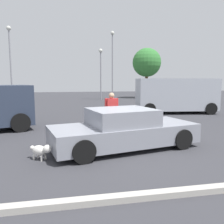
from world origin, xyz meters
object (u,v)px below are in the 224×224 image
van_white (176,95)px  light_post_near (101,65)px  light_post_mid (112,55)px  pedestrian (112,109)px  sedan_foreground (124,130)px  light_post_far (10,52)px  dog (41,150)px

van_white → light_post_near: 12.85m
van_white → light_post_mid: (-1.87, 12.29, 3.87)m
pedestrian → light_post_near: size_ratio=0.29×
sedan_foreground → van_white: (5.45, 7.43, 0.65)m
light_post_mid → light_post_far: 10.77m
sedan_foreground → light_post_far: 19.24m
sedan_foreground → light_post_far: light_post_far is taller
sedan_foreground → pedestrian: (0.03, 2.12, 0.41)m
van_white → light_post_mid: 13.02m
van_white → pedestrian: (-5.43, -5.32, -0.24)m
light_post_near → sedan_foreground: bearing=-96.4°
light_post_near → pedestrian: bearing=-97.1°
van_white → light_post_far: 16.33m
sedan_foreground → pedestrian: 2.16m
van_white → light_post_near: size_ratio=0.94×
dog → light_post_mid: (6.06, 20.41, 4.83)m
pedestrian → light_post_far: 17.26m
light_post_mid → dog: bearing=-106.5°
pedestrian → light_post_near: (2.18, 17.45, 2.96)m
sedan_foreground → light_post_mid: bearing=67.1°
pedestrian → light_post_near: 17.84m
light_post_mid → light_post_near: bearing=-173.7°
light_post_far → dog: bearing=-76.2°
pedestrian → dog: bearing=132.8°
light_post_far → light_post_mid: bearing=12.3°
sedan_foreground → dog: 2.59m
van_white → pedestrian: size_ratio=3.22×
pedestrian → light_post_far: bearing=18.9°
van_white → light_post_near: light_post_near is taller
sedan_foreground → light_post_far: size_ratio=0.67×
pedestrian → light_post_mid: 18.43m
van_white → sedan_foreground: bearing=61.4°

